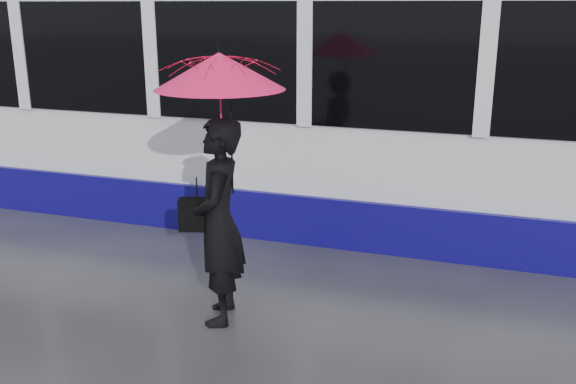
% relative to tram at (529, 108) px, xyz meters
% --- Properties ---
extents(ground, '(90.00, 90.00, 0.00)m').
position_rel_tram_xyz_m(ground, '(-1.89, -2.50, -1.64)').
color(ground, '#27272B').
rests_on(ground, ground).
extents(rails, '(34.00, 1.51, 0.02)m').
position_rel_tram_xyz_m(rails, '(-1.89, -0.00, -1.63)').
color(rails, '#3F3D38').
rests_on(rails, ground).
extents(tram, '(26.00, 2.56, 3.35)m').
position_rel_tram_xyz_m(tram, '(0.00, 0.00, 0.00)').
color(tram, white).
rests_on(tram, ground).
extents(woman, '(0.65, 0.81, 1.92)m').
position_rel_tram_xyz_m(woman, '(-2.65, -3.35, -0.68)').
color(woman, black).
rests_on(woman, ground).
extents(umbrella, '(1.42, 1.42, 1.30)m').
position_rel_tram_xyz_m(umbrella, '(-2.60, -3.35, 0.46)').
color(umbrella, '#F3145B').
rests_on(umbrella, ground).
extents(handbag, '(0.37, 0.25, 0.48)m').
position_rel_tram_xyz_m(handbag, '(-2.87, -3.33, -0.63)').
color(handbag, black).
rests_on(handbag, ground).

